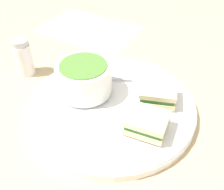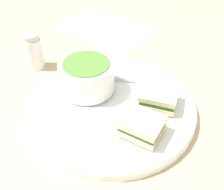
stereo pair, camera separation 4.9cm
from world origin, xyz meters
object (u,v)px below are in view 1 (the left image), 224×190
Objects in this scene: soup_bowl at (84,78)px; sandwich_half_near at (147,122)px; spoon at (89,77)px; sandwich_half_far at (157,93)px; salt_shaker at (24,58)px.

soup_bowl is 1.56× the size of sandwich_half_near.
sandwich_half_near is at bearing 130.61° from spoon.
sandwich_half_near is 0.08m from sandwich_half_far.
sandwich_half_near is at bearing 1.19° from sandwich_half_far.
salt_shaker is (-0.03, -0.16, -0.01)m from soup_bowl.
sandwich_half_far is 0.30m from salt_shaker.
spoon is at bearing -167.19° from soup_bowl.
salt_shaker reaches higher than soup_bowl.
sandwich_half_near reaches higher than spoon.
soup_bowl is 1.39× the size of sandwich_half_far.
sandwich_half_far reaches higher than spoon.
salt_shaker is at bearing -99.95° from soup_bowl.
spoon is 0.18m from sandwich_half_near.
sandwich_half_far is (-0.08, -0.00, 0.00)m from sandwich_half_near.
sandwich_half_near is (0.09, 0.15, 0.01)m from spoon.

